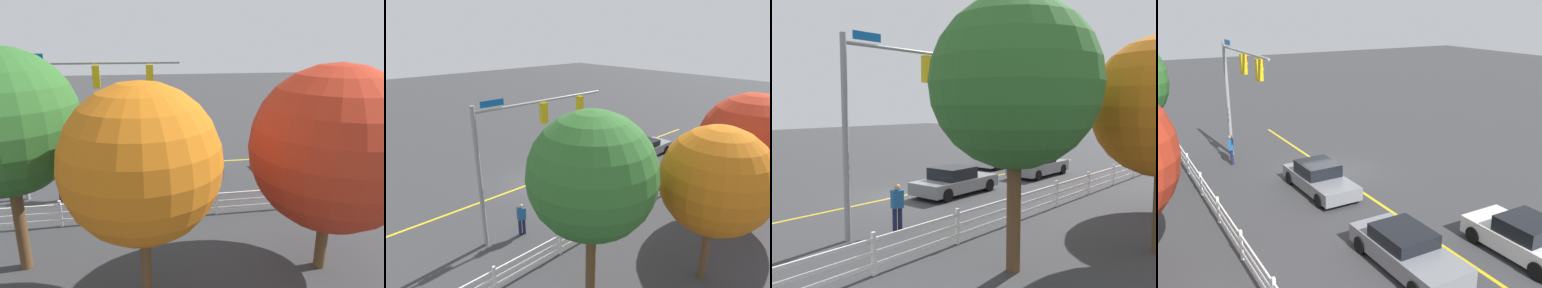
# 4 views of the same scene
# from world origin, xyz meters

# --- Properties ---
(ground_plane) EXTENTS (120.00, 120.00, 0.00)m
(ground_plane) POSITION_xyz_m (0.00, 0.00, 0.00)
(ground_plane) COLOR #38383A
(lane_center_stripe) EXTENTS (28.00, 0.16, 0.01)m
(lane_center_stripe) POSITION_xyz_m (-4.00, 0.00, 0.00)
(lane_center_stripe) COLOR gold
(lane_center_stripe) RESTS_ON ground_plane
(signal_assembly) EXTENTS (7.50, 0.38, 6.78)m
(signal_assembly) POSITION_xyz_m (3.22, 3.84, 4.79)
(signal_assembly) COLOR gray
(signal_assembly) RESTS_ON ground_plane
(car_0) EXTENTS (4.17, 2.07, 1.42)m
(car_0) POSITION_xyz_m (-10.76, -2.09, 0.67)
(car_0) COLOR silver
(car_0) RESTS_ON ground_plane
(car_1) EXTENTS (4.67, 1.98, 1.33)m
(car_1) POSITION_xyz_m (-9.40, 2.01, 0.65)
(car_1) COLOR slate
(car_1) RESTS_ON ground_plane
(car_2) EXTENTS (4.76, 2.05, 1.39)m
(car_2) POSITION_xyz_m (-1.98, 1.69, 0.65)
(car_2) COLOR slate
(car_2) RESTS_ON ground_plane
(pedestrian) EXTENTS (0.46, 0.37, 1.69)m
(pedestrian) POSITION_xyz_m (3.90, 4.31, 0.93)
(pedestrian) COLOR #191E3F
(pedestrian) RESTS_ON ground_plane
(white_rail_fence) EXTENTS (26.10, 0.10, 1.15)m
(white_rail_fence) POSITION_xyz_m (-3.00, 6.75, 0.60)
(white_rail_fence) COLOR white
(white_rail_fence) RESTS_ON ground_plane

